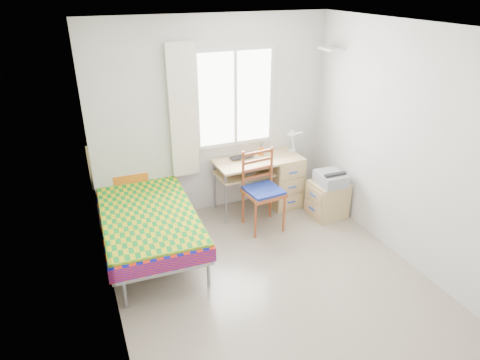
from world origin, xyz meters
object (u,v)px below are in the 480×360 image
Objects in this scene: desk at (278,178)px; chair at (263,186)px; cabinet at (327,199)px; printer at (331,178)px; bed at (145,208)px.

desk is 0.66m from chair.
chair reaches higher than cabinet.
desk is 0.75m from cabinet.
chair reaches higher than printer.
cabinet is at bearing -52.00° from desk.
printer is at bearing -54.29° from desk.
printer is at bearing -102.58° from cabinet.
cabinet is at bearing -13.02° from chair.
chair is at bearing -4.49° from bed.
cabinet is 0.34m from printer.
chair is 0.99m from cabinet.
bed is 2.43m from printer.
desk is 3.09× the size of printer.
cabinet is at bearing 82.24° from printer.
desk is at bearing 38.04° from chair.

